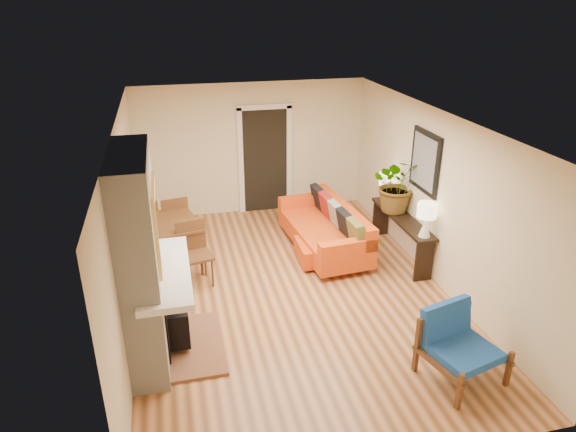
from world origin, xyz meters
The scene contains 10 objects.
room_shell centered at (0.60, 2.63, 1.24)m, with size 6.50×6.50×6.50m.
fireplace centered at (-2.00, -1.00, 1.24)m, with size 1.09×1.68×2.60m.
sofa centered at (0.95, 1.21, 0.38)m, with size 1.13×2.28×0.87m.
ottoman centered at (0.67, 0.77, 0.21)m, with size 0.72×0.72×0.36m.
blue_chair centered at (1.43, -2.20, 0.46)m, with size 0.98×0.96×0.84m.
dining_table centered at (-1.57, 1.20, 0.65)m, with size 1.05×1.89×0.99m.
console_table centered at (2.07, 0.67, 0.58)m, with size 0.34×1.85×0.72m.
lamp_near centered at (2.07, -0.09, 1.06)m, with size 0.30×0.30×0.54m.
lamp_far centered at (2.07, 1.36, 1.06)m, with size 0.30×0.30×0.54m.
houseplant centered at (2.06, 0.93, 1.21)m, with size 0.87×0.75×0.96m, color #1E5919.
Camera 1 is at (-1.60, -6.46, 4.15)m, focal length 32.00 mm.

